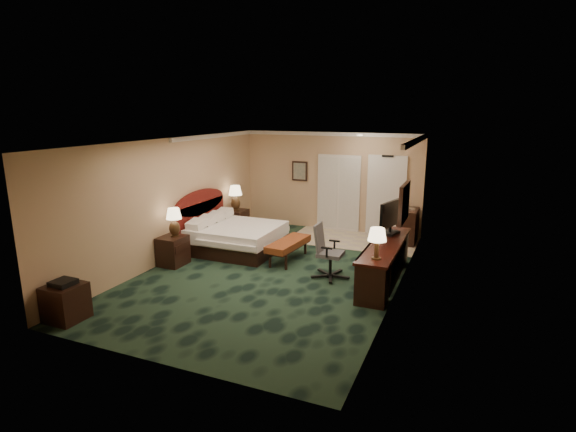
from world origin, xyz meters
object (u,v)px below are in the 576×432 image
at_px(desk, 384,263).
at_px(lamp_far, 235,198).
at_px(bed_bench, 288,250).
at_px(nightstand_far, 237,221).
at_px(side_table, 66,302).
at_px(bed, 237,238).
at_px(lamp_near, 174,222).
at_px(tv, 391,218).
at_px(desk_chair, 331,252).
at_px(minibar, 408,226).
at_px(nightstand_near, 173,251).

bearing_deg(desk, lamp_far, 155.34).
relative_size(bed_bench, desk, 0.50).
bearing_deg(nightstand_far, side_table, -89.66).
relative_size(bed, lamp_far, 2.87).
relative_size(lamp_near, tv, 0.69).
bearing_deg(desk_chair, minibar, 70.50).
bearing_deg(desk, nightstand_far, 155.06).
height_order(nightstand_near, tv, tv).
height_order(lamp_near, minibar, lamp_near).
bearing_deg(nightstand_far, bed, -60.39).
bearing_deg(tv, lamp_near, -146.58).
bearing_deg(side_table, bed_bench, 61.91).
height_order(lamp_far, side_table, lamp_far).
relative_size(nightstand_far, lamp_far, 0.93).
distance_m(nightstand_far, desk, 4.87).
distance_m(bed, lamp_far, 1.73).
bearing_deg(nightstand_near, lamp_far, 90.18).
xyz_separation_m(nightstand_far, lamp_far, (-0.01, -0.02, 0.65)).
bearing_deg(lamp_near, tv, 18.25).
bearing_deg(bed, nightstand_far, 119.61).
bearing_deg(bed, bed_bench, -8.04).
distance_m(tv, desk_chair, 1.47).
xyz_separation_m(nightstand_far, minibar, (4.45, 0.81, 0.12)).
distance_m(bed, desk, 3.67).
bearing_deg(lamp_near, nightstand_near, -120.32).
xyz_separation_m(bed, lamp_far, (-0.81, 1.38, 0.66)).
height_order(bed, lamp_far, lamp_far).
bearing_deg(nightstand_far, minibar, 10.29).
bearing_deg(tv, desk, -71.50).
relative_size(lamp_far, tv, 0.76).
height_order(bed, minibar, minibar).
distance_m(tv, minibar, 2.27).
bearing_deg(lamp_near, nightstand_far, 90.74).
bearing_deg(desk_chair, lamp_far, 146.32).
xyz_separation_m(nightstand_near, lamp_far, (-0.01, 2.81, 0.65)).
bearing_deg(tv, bed, -163.84).
distance_m(desk_chair, minibar, 3.25).
bearing_deg(desk_chair, bed, 161.50).
height_order(nightstand_near, lamp_near, lamp_near).
relative_size(bed, nightstand_near, 3.07).
distance_m(lamp_near, desk, 4.47).
height_order(bed, nightstand_far, nightstand_far).
height_order(desk_chair, minibar, desk_chair).
bearing_deg(bed, nightstand_near, -119.21).
distance_m(nightstand_near, tv, 4.69).
xyz_separation_m(lamp_far, desk, (4.42, -2.03, -0.58)).
bearing_deg(side_table, desk_chair, 45.53).
distance_m(bed_bench, tv, 2.37).
xyz_separation_m(desk, minibar, (0.03, 2.86, 0.04)).
height_order(bed_bench, desk, desk).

